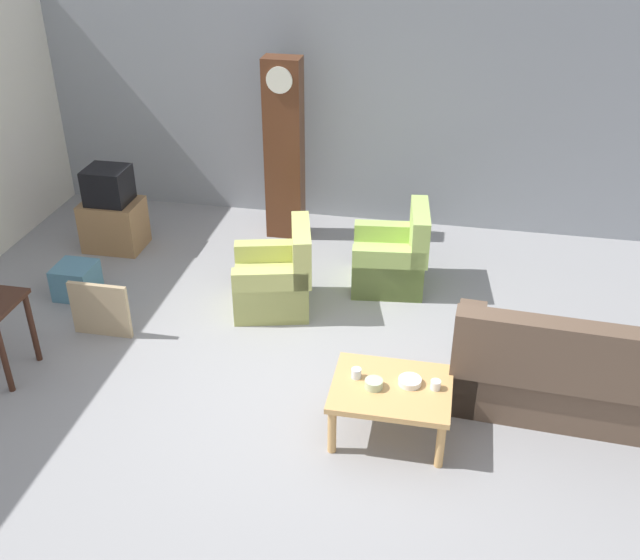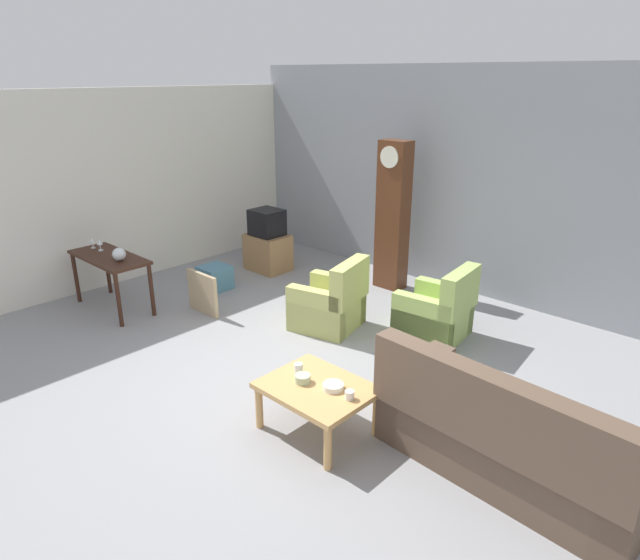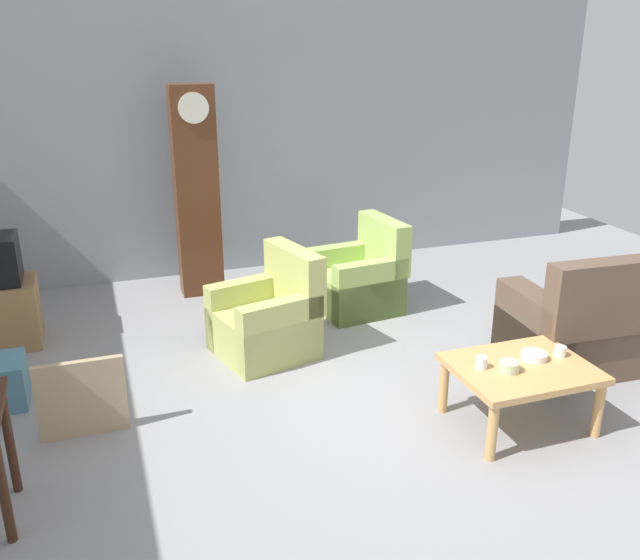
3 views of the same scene
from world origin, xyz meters
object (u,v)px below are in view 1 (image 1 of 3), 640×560
at_px(armchair_olive_near, 276,281).
at_px(cup_blue_rimmed, 356,373).
at_px(grandfather_clock, 284,150).
at_px(bowl_white_stacked, 410,381).
at_px(storage_box_blue, 76,280).
at_px(tv_crt, 108,185).
at_px(cup_white_porcelain, 436,385).
at_px(couch_floral, 578,377).
at_px(coffee_table_wood, 391,393).
at_px(armchair_olive_far, 392,260).
at_px(framed_picture_leaning, 100,310).
at_px(bowl_shallow_green, 374,384).
at_px(tv_stand_cabinet, 114,225).

xyz_separation_m(armchair_olive_near, cup_blue_rimmed, (1.09, -1.65, 0.20)).
bearing_deg(grandfather_clock, bowl_white_stacked, -61.39).
xyz_separation_m(storage_box_blue, cup_blue_rimmed, (3.26, -1.46, 0.33)).
xyz_separation_m(tv_crt, cup_white_porcelain, (3.97, -2.62, -0.30)).
relative_size(tv_crt, cup_blue_rimmed, 5.72).
distance_m(couch_floral, armchair_olive_near, 3.12).
xyz_separation_m(armchair_olive_near, bowl_white_stacked, (1.53, -1.66, 0.19)).
bearing_deg(coffee_table_wood, armchair_olive_near, 129.00).
height_order(couch_floral, grandfather_clock, grandfather_clock).
height_order(cup_white_porcelain, cup_blue_rimmed, cup_blue_rimmed).
relative_size(couch_floral, grandfather_clock, 0.98).
distance_m(armchair_olive_far, framed_picture_leaning, 3.10).
relative_size(armchair_olive_near, bowl_white_stacked, 5.12).
relative_size(armchair_olive_near, grandfather_clock, 0.43).
height_order(couch_floral, storage_box_blue, couch_floral).
height_order(couch_floral, bowl_shallow_green, couch_floral).
bearing_deg(tv_stand_cabinet, cup_white_porcelain, -33.39).
distance_m(storage_box_blue, cup_white_porcelain, 4.18).
height_order(armchair_olive_near, tv_stand_cabinet, armchair_olive_near).
relative_size(coffee_table_wood, cup_white_porcelain, 11.59).
distance_m(coffee_table_wood, tv_stand_cabinet, 4.49).
bearing_deg(tv_crt, storage_box_blue, -86.51).
relative_size(couch_floral, framed_picture_leaning, 3.58).
bearing_deg(storage_box_blue, bowl_shallow_green, -24.56).
xyz_separation_m(couch_floral, tv_crt, (-5.14, 2.08, 0.45)).
bearing_deg(coffee_table_wood, cup_blue_rimmed, 168.58).
distance_m(tv_stand_cabinet, storage_box_blue, 1.14).
relative_size(grandfather_clock, storage_box_blue, 5.33).
height_order(coffee_table_wood, storage_box_blue, coffee_table_wood).
relative_size(armchair_olive_far, bowl_white_stacked, 4.96).
bearing_deg(armchair_olive_far, tv_crt, 175.68).
height_order(framed_picture_leaning, bowl_shallow_green, framed_picture_leaning).
xyz_separation_m(couch_floral, grandfather_clock, (-3.20, 2.83, 0.75)).
xyz_separation_m(armchair_olive_far, tv_stand_cabinet, (-3.38, 0.26, -0.01)).
bearing_deg(grandfather_clock, storage_box_blue, -134.85).
relative_size(couch_floral, cup_white_porcelain, 25.90).
bearing_deg(cup_white_porcelain, couch_floral, 24.54).
distance_m(couch_floral, bowl_white_stacked, 1.47).
bearing_deg(tv_stand_cabinet, cup_blue_rimmed, -37.93).
xyz_separation_m(armchair_olive_far, cup_white_porcelain, (0.59, -2.36, 0.20)).
xyz_separation_m(couch_floral, bowl_shallow_green, (-1.65, -0.61, 0.15)).
bearing_deg(cup_white_porcelain, armchair_olive_near, 135.93).
bearing_deg(bowl_shallow_green, tv_crt, 142.28).
relative_size(tv_stand_cabinet, cup_blue_rimmed, 8.10).
height_order(tv_stand_cabinet, bowl_white_stacked, tv_stand_cabinet).
height_order(armchair_olive_near, framed_picture_leaning, armchair_olive_near).
height_order(coffee_table_wood, grandfather_clock, grandfather_clock).
distance_m(cup_white_porcelain, bowl_white_stacked, 0.21).
xyz_separation_m(armchair_olive_far, grandfather_clock, (-1.44, 1.00, 0.80)).
bearing_deg(tv_stand_cabinet, bowl_shallow_green, -37.72).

